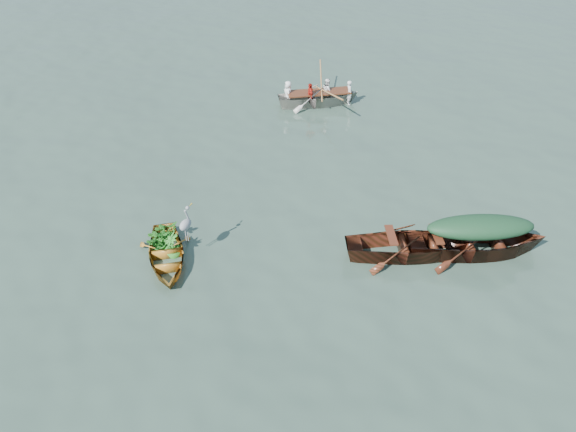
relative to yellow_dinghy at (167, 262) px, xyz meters
name	(u,v)px	position (x,y,z in m)	size (l,w,h in m)	color
ground	(235,339)	(2.66, -1.46, 0.00)	(140.00, 140.00, 0.00)	#394F42
yellow_dinghy	(167,262)	(0.00, 0.00, 0.00)	(1.27, 2.94, 0.78)	#B26F22
green_tarp_boat	(474,253)	(6.69, 3.37, 0.00)	(1.46, 4.70, 1.12)	#491A11
open_wooden_boat	(410,255)	(5.29, 2.65, 0.00)	(1.39, 4.48, 1.05)	maroon
rowed_boat	(318,105)	(0.08, 9.61, 0.00)	(1.24, 4.15, 0.98)	beige
green_tarp_cover	(481,227)	(6.69, 3.37, 0.82)	(0.80, 2.58, 0.52)	#193E25
thwart_benches	(413,238)	(5.29, 2.65, 0.55)	(0.84, 2.24, 0.04)	#4B2011
heron	(186,229)	(0.41, 0.37, 0.85)	(0.28, 0.40, 0.92)	#9A9DA2
dinghy_weeds	(163,225)	(-0.31, 0.45, 0.69)	(0.70, 0.90, 0.60)	#27691B
rowers	(319,82)	(0.08, 9.61, 0.87)	(1.12, 2.90, 0.76)	silver
oars	(319,92)	(0.08, 9.61, 0.52)	(2.60, 0.60, 0.06)	#A06F3C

